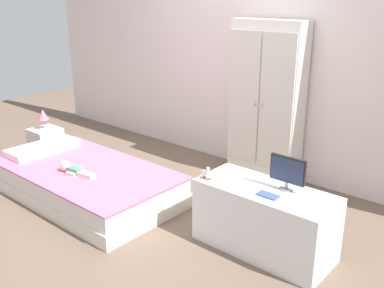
{
  "coord_description": "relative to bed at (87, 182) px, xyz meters",
  "views": [
    {
      "loc": [
        2.57,
        -2.33,
        1.84
      ],
      "look_at": [
        0.21,
        0.4,
        0.59
      ],
      "focal_mm": 41.1,
      "sensor_mm": 36.0,
      "label": 1
    }
  ],
  "objects": [
    {
      "name": "doll",
      "position": [
        -0.0,
        -0.15,
        0.19
      ],
      "size": [
        0.39,
        0.15,
        0.1
      ],
      "color": "#4CA375",
      "rests_on": "bed"
    },
    {
      "name": "pillow",
      "position": [
        -0.7,
        0.0,
        0.18
      ],
      "size": [
        0.32,
        0.72,
        0.07
      ],
      "primitive_type": "cube",
      "color": "white",
      "rests_on": "bed"
    },
    {
      "name": "ground_plane",
      "position": [
        0.66,
        0.11,
        -0.15
      ],
      "size": [
        10.0,
        10.0,
        0.02
      ],
      "primitive_type": "cube",
      "color": "brown"
    },
    {
      "name": "wardrobe",
      "position": [
        0.99,
        1.51,
        0.66
      ],
      "size": [
        0.75,
        0.29,
        1.6
      ],
      "color": "white",
      "rests_on": "ground_plane"
    },
    {
      "name": "tv_monitor",
      "position": [
        1.87,
        0.38,
        0.5
      ],
      "size": [
        0.27,
        0.1,
        0.25
      ],
      "color": "#99999E",
      "rests_on": "tv_stand"
    },
    {
      "name": "back_wall",
      "position": [
        0.66,
        1.68,
        1.21
      ],
      "size": [
        6.4,
        0.05,
        2.7
      ],
      "primitive_type": "cube",
      "color": "silver",
      "rests_on": "ground_plane"
    },
    {
      "name": "rocking_horse_toy",
      "position": [
        1.32,
        0.16,
        0.41
      ],
      "size": [
        0.08,
        0.04,
        0.1
      ],
      "color": "#8E6642",
      "rests_on": "tv_stand"
    },
    {
      "name": "tv_stand",
      "position": [
        1.75,
        0.31,
        0.11
      ],
      "size": [
        1.02,
        0.45,
        0.5
      ],
      "primitive_type": "cube",
      "color": "white",
      "rests_on": "ground_plane"
    },
    {
      "name": "book_blue",
      "position": [
        1.83,
        0.21,
        0.37
      ],
      "size": [
        0.15,
        0.08,
        0.01
      ],
      "primitive_type": "cube",
      "color": "blue",
      "rests_on": "tv_stand"
    },
    {
      "name": "bed",
      "position": [
        0.0,
        0.0,
        0.0
      ],
      "size": [
        1.81,
        1.0,
        0.29
      ],
      "color": "silver",
      "rests_on": "ground_plane"
    },
    {
      "name": "table_lamp",
      "position": [
        -1.16,
        0.3,
        0.38
      ],
      "size": [
        0.12,
        0.12,
        0.22
      ],
      "color": "#B7B2AD",
      "rests_on": "nightstand"
    },
    {
      "name": "nightstand",
      "position": [
        -1.16,
        0.3,
        0.04
      ],
      "size": [
        0.31,
        0.31,
        0.37
      ],
      "primitive_type": "cube",
      "color": "silver",
      "rests_on": "ground_plane"
    }
  ]
}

